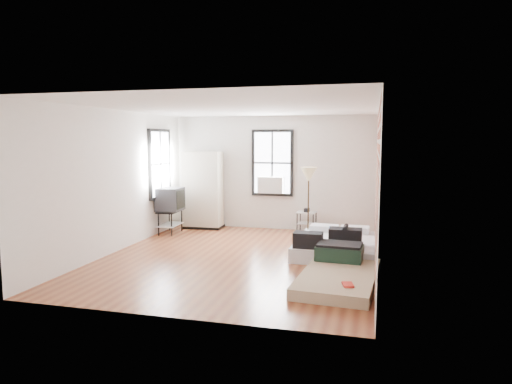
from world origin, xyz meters
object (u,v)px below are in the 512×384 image
(floor_lamp, at_px, (309,178))
(tv_stand, at_px, (170,201))
(side_table, at_px, (307,216))
(wardrobe, at_px, (203,190))
(mattress_main, at_px, (335,244))
(mattress_bare, at_px, (339,271))

(floor_lamp, distance_m, tv_stand, 3.35)
(tv_stand, bearing_deg, floor_lamp, -3.81)
(side_table, height_order, floor_lamp, floor_lamp)
(wardrobe, relative_size, tv_stand, 1.77)
(mattress_main, height_order, tv_stand, tv_stand)
(wardrobe, xyz_separation_m, tv_stand, (-0.50, -0.85, -0.17))
(mattress_bare, height_order, side_table, side_table)
(mattress_main, xyz_separation_m, wardrobe, (-3.45, 1.83, 0.78))
(wardrobe, bearing_deg, mattress_main, -29.57)
(mattress_main, xyz_separation_m, floor_lamp, (-0.67, 0.91, 1.21))
(mattress_main, relative_size, wardrobe, 1.07)
(mattress_main, xyz_separation_m, mattress_bare, (0.19, -1.69, -0.04))
(wardrobe, relative_size, floor_lamp, 1.18)
(mattress_bare, bearing_deg, tv_stand, 151.90)
(mattress_main, distance_m, mattress_bare, 1.71)
(wardrobe, bearing_deg, side_table, -0.15)
(mattress_bare, distance_m, tv_stand, 4.98)
(wardrobe, height_order, floor_lamp, wardrobe)
(side_table, distance_m, floor_lamp, 1.42)
(mattress_bare, distance_m, side_table, 3.75)
(mattress_main, bearing_deg, wardrobe, 152.83)
(wardrobe, distance_m, floor_lamp, 2.97)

